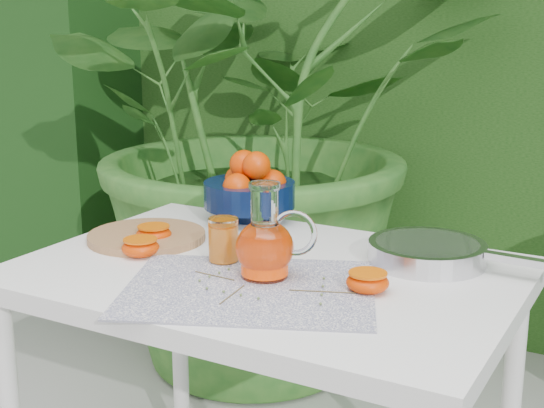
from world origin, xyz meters
The scene contains 11 objects.
hedge_backdrop centered at (0.06, 2.06, 1.19)m, with size 8.00×1.65×2.50m.
potted_plant_left centered at (-0.65, 1.12, 0.91)m, with size 1.82×1.82×1.82m, color #276221.
white_table centered at (-0.06, 0.07, 0.67)m, with size 1.00×0.70×0.75m.
placemat centered at (-0.03, -0.06, 0.75)m, with size 0.47×0.36×0.00m, color #0C1145.
cutting_board centered at (-0.40, 0.10, 0.76)m, with size 0.27×0.27×0.02m, color #AC7B4D.
fruit_bowl centered at (-0.28, 0.37, 0.83)m, with size 0.24×0.24×0.18m.
juice_pitcher centered at (-0.03, 0.01, 0.82)m, with size 0.17×0.14×0.19m.
juice_tumbler centered at (-0.16, 0.05, 0.80)m, with size 0.07×0.07×0.09m.
saute_pan centered at (0.22, 0.26, 0.77)m, with size 0.43×0.26×0.05m.
orange_halves centered at (-0.18, 0.05, 0.77)m, with size 0.64×0.19×0.04m.
thyme_sprigs centered at (-0.02, -0.06, 0.76)m, with size 0.33×0.21×0.01m.
Camera 1 is at (0.66, -1.22, 1.25)m, focal length 50.00 mm.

